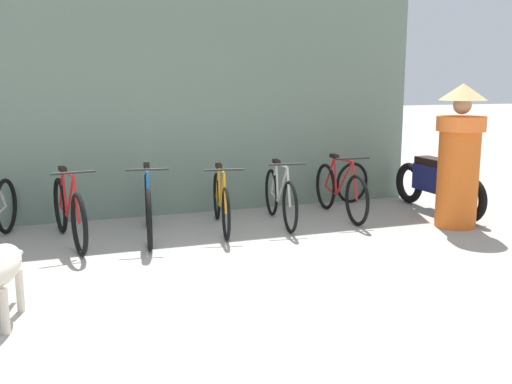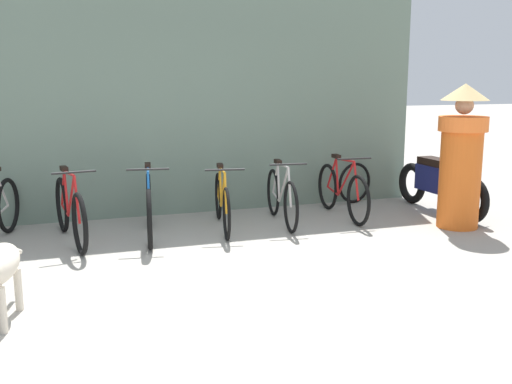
{
  "view_description": "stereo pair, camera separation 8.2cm",
  "coord_description": "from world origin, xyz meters",
  "px_view_note": "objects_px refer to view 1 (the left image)",
  "views": [
    {
      "loc": [
        -1.55,
        -4.5,
        1.84
      ],
      "look_at": [
        0.54,
        1.33,
        0.65
      ],
      "focal_mm": 42.0,
      "sensor_mm": 36.0,
      "label": 1
    },
    {
      "loc": [
        -1.47,
        -4.53,
        1.84
      ],
      "look_at": [
        0.54,
        1.33,
        0.65
      ],
      "focal_mm": 42.0,
      "sensor_mm": 36.0,
      "label": 2
    }
  ],
  "objects_px": {
    "bicycle_5": "(340,191)",
    "spare_tire_left": "(352,183)",
    "bicycle_3": "(221,202)",
    "person_in_robes": "(459,154)",
    "bicycle_2": "(148,207)",
    "bicycle_4": "(280,197)",
    "bicycle_1": "(69,212)",
    "motorcycle": "(438,182)"
  },
  "relations": [
    {
      "from": "bicycle_5",
      "to": "spare_tire_left",
      "type": "bearing_deg",
      "value": 145.36
    },
    {
      "from": "bicycle_5",
      "to": "spare_tire_left",
      "type": "distance_m",
      "value": 0.96
    },
    {
      "from": "bicycle_3",
      "to": "spare_tire_left",
      "type": "distance_m",
      "value": 2.43
    },
    {
      "from": "bicycle_3",
      "to": "person_in_robes",
      "type": "distance_m",
      "value": 2.99
    },
    {
      "from": "bicycle_5",
      "to": "spare_tire_left",
      "type": "relative_size",
      "value": 2.74
    },
    {
      "from": "bicycle_2",
      "to": "bicycle_4",
      "type": "height_order",
      "value": "bicycle_2"
    },
    {
      "from": "bicycle_2",
      "to": "bicycle_5",
      "type": "xyz_separation_m",
      "value": [
        2.59,
        0.18,
        -0.01
      ]
    },
    {
      "from": "person_in_robes",
      "to": "bicycle_3",
      "type": "bearing_deg",
      "value": 19.79
    },
    {
      "from": "bicycle_1",
      "to": "bicycle_5",
      "type": "distance_m",
      "value": 3.47
    },
    {
      "from": "bicycle_4",
      "to": "bicycle_5",
      "type": "distance_m",
      "value": 0.9
    },
    {
      "from": "bicycle_1",
      "to": "person_in_robes",
      "type": "xyz_separation_m",
      "value": [
        4.58,
        -0.83,
        0.56
      ]
    },
    {
      "from": "person_in_robes",
      "to": "bicycle_4",
      "type": "bearing_deg",
      "value": 13.22
    },
    {
      "from": "bicycle_3",
      "to": "bicycle_2",
      "type": "bearing_deg",
      "value": -74.61
    },
    {
      "from": "bicycle_2",
      "to": "spare_tire_left",
      "type": "height_order",
      "value": "bicycle_2"
    },
    {
      "from": "bicycle_1",
      "to": "bicycle_3",
      "type": "xyz_separation_m",
      "value": [
        1.79,
        0.04,
        -0.02
      ]
    },
    {
      "from": "motorcycle",
      "to": "bicycle_3",
      "type": "bearing_deg",
      "value": -92.81
    },
    {
      "from": "bicycle_4",
      "to": "spare_tire_left",
      "type": "xyz_separation_m",
      "value": [
        1.49,
        0.83,
        -0.04
      ]
    },
    {
      "from": "bicycle_1",
      "to": "spare_tire_left",
      "type": "relative_size",
      "value": 2.85
    },
    {
      "from": "person_in_robes",
      "to": "spare_tire_left",
      "type": "relative_size",
      "value": 2.92
    },
    {
      "from": "bicycle_2",
      "to": "bicycle_3",
      "type": "xyz_separation_m",
      "value": [
        0.91,
        0.08,
        -0.02
      ]
    },
    {
      "from": "bicycle_1",
      "to": "person_in_robes",
      "type": "distance_m",
      "value": 4.69
    },
    {
      "from": "bicycle_4",
      "to": "motorcycle",
      "type": "xyz_separation_m",
      "value": [
        2.3,
        -0.11,
        0.07
      ]
    },
    {
      "from": "bicycle_3",
      "to": "motorcycle",
      "type": "height_order",
      "value": "motorcycle"
    },
    {
      "from": "bicycle_3",
      "to": "motorcycle",
      "type": "xyz_separation_m",
      "value": [
        3.09,
        -0.09,
        0.08
      ]
    },
    {
      "from": "bicycle_1",
      "to": "motorcycle",
      "type": "xyz_separation_m",
      "value": [
        4.87,
        -0.05,
        0.06
      ]
    },
    {
      "from": "bicycle_5",
      "to": "spare_tire_left",
      "type": "height_order",
      "value": "bicycle_5"
    },
    {
      "from": "bicycle_4",
      "to": "person_in_robes",
      "type": "bearing_deg",
      "value": 73.94
    },
    {
      "from": "bicycle_1",
      "to": "bicycle_3",
      "type": "height_order",
      "value": "bicycle_1"
    },
    {
      "from": "bicycle_5",
      "to": "bicycle_1",
      "type": "bearing_deg",
      "value": -84.08
    },
    {
      "from": "bicycle_2",
      "to": "person_in_robes",
      "type": "relative_size",
      "value": 0.98
    },
    {
      "from": "motorcycle",
      "to": "spare_tire_left",
      "type": "distance_m",
      "value": 1.25
    },
    {
      "from": "motorcycle",
      "to": "spare_tire_left",
      "type": "relative_size",
      "value": 3.16
    },
    {
      "from": "bicycle_2",
      "to": "spare_tire_left",
      "type": "xyz_separation_m",
      "value": [
        3.18,
        0.93,
        -0.05
      ]
    },
    {
      "from": "bicycle_3",
      "to": "bicycle_5",
      "type": "relative_size",
      "value": 1.0
    },
    {
      "from": "bicycle_3",
      "to": "person_in_robes",
      "type": "relative_size",
      "value": 0.93
    },
    {
      "from": "bicycle_1",
      "to": "bicycle_5",
      "type": "height_order",
      "value": "bicycle_1"
    },
    {
      "from": "spare_tire_left",
      "to": "bicycle_3",
      "type": "bearing_deg",
      "value": -159.54
    },
    {
      "from": "bicycle_3",
      "to": "spare_tire_left",
      "type": "relative_size",
      "value": 2.73
    },
    {
      "from": "bicycle_5",
      "to": "person_in_robes",
      "type": "bearing_deg",
      "value": 52.44
    },
    {
      "from": "motorcycle",
      "to": "bicycle_1",
      "type": "bearing_deg",
      "value": -91.67
    },
    {
      "from": "bicycle_4",
      "to": "bicycle_3",
      "type": "bearing_deg",
      "value": -80.91
    },
    {
      "from": "bicycle_4",
      "to": "spare_tire_left",
      "type": "height_order",
      "value": "bicycle_4"
    }
  ]
}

